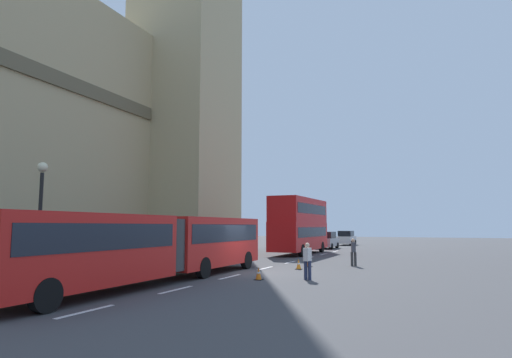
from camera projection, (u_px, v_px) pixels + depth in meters
The scene contains 12 objects.
ground_plane at pixel (248, 272), 22.68m from camera, with size 160.00×160.00×0.00m, color #424244.
lane_centre_marking at pixel (265, 268), 24.88m from camera, with size 39.00×0.16×0.01m.
articulated_bus at pixel (158, 242), 18.85m from camera, with size 16.73×2.54×2.90m.
double_decker_bus at pixel (300, 223), 38.01m from camera, with size 9.94×2.54×4.90m.
sedan_lead at pixel (327, 240), 46.90m from camera, with size 4.40×1.86×1.85m.
sedan_trailing at pixel (346, 238), 55.63m from camera, with size 4.40×1.86×1.85m.
traffic_cone_west at pixel (259, 274), 19.55m from camera, with size 0.36×0.36×0.58m.
traffic_cone_middle at pixel (299, 264), 24.31m from camera, with size 0.36×0.36×0.58m.
traffic_cone_east at pixel (309, 262), 25.84m from camera, with size 0.36×0.36×0.58m.
street_lamp at pixel (40, 212), 18.54m from camera, with size 0.44×0.44×5.27m.
pedestrian_near_cones at pixel (307, 260), 19.60m from camera, with size 0.44×0.36×1.69m.
pedestrian_by_kerb at pixel (353, 251), 26.27m from camera, with size 0.45×0.35×1.69m.
Camera 1 is at (-21.05, -9.51, 2.46)m, focal length 29.83 mm.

